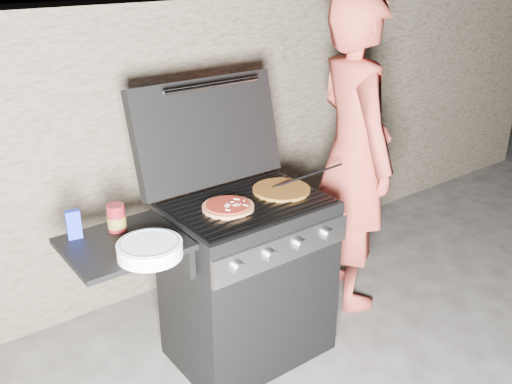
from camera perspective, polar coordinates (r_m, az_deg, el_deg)
ground at (r=3.32m, az=-0.72°, el=-15.46°), size 50.00×50.00×0.00m
stone_wall at (r=3.68m, az=-10.47°, el=4.30°), size 8.00×0.35×1.80m
gas_grill at (r=2.94m, az=-4.78°, el=-10.30°), size 1.34×0.79×0.91m
pizza_topped at (r=2.75m, az=-2.81°, el=-1.43°), size 0.29×0.29×0.03m
pizza_plain at (r=2.96m, az=2.55°, el=0.23°), size 0.35×0.35×0.02m
sauce_jar at (r=2.62m, az=-13.79°, el=-2.50°), size 0.10×0.10×0.12m
blue_carton at (r=2.60m, az=-17.78°, el=-3.10°), size 0.07×0.05×0.13m
plate_stack at (r=2.39m, az=-10.57°, el=-5.68°), size 0.30×0.30×0.06m
person at (r=3.42m, az=9.70°, el=3.62°), size 0.65×0.80×1.89m
tongs at (r=3.03m, az=4.92°, el=1.56°), size 0.43×0.12×0.09m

